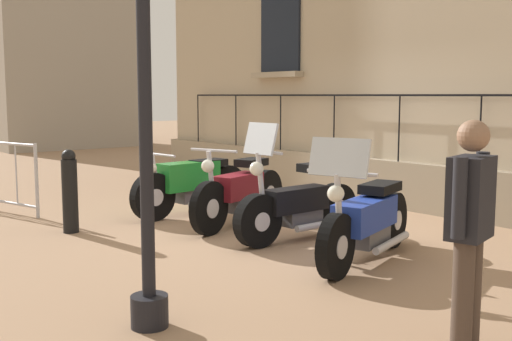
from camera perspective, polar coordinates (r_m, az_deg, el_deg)
name	(u,v)px	position (r m, az deg, el deg)	size (l,w,h in m)	color
ground_plane	(285,229)	(7.99, 2.71, -5.43)	(60.00, 60.00, 0.00)	#9E7A5B
motorcycle_green	(191,184)	(8.93, -6.00, -1.27)	(2.00, 0.74, 0.93)	black
motorcycle_maroon	(240,193)	(8.12, -1.51, -2.11)	(1.96, 0.86, 1.06)	black
motorcycle_black	(298,206)	(7.37, 3.88, -3.25)	(1.90, 0.58, 1.41)	black
motorcycle_blue	(367,221)	(6.46, 10.16, -4.61)	(2.04, 0.91, 1.32)	black
bollard	(70,191)	(8.05, -16.78, -1.82)	(0.19, 0.19, 1.05)	black
pedestrian_standing	(470,224)	(4.33, 19.08, -4.67)	(0.52, 0.30, 1.56)	#47382D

